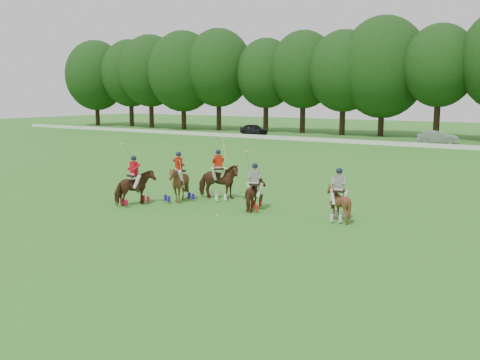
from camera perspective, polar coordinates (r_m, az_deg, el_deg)
The scene contains 11 objects.
ground at distance 21.78m, azimuth -11.44°, elevation -4.55°, with size 180.00×180.00×0.00m, color #2D7320.
tree_line at distance 64.72m, azimuth 20.80°, elevation 11.33°, with size 117.98×14.32×14.75m.
boundary_rail at distance 55.20m, azimuth 17.70°, elevation 3.64°, with size 120.00×0.10×0.44m, color white.
car_left at distance 67.95m, azimuth 1.46°, elevation 5.42°, with size 1.64×4.07×1.39m, color black.
car_mid at distance 59.13m, azimuth 20.34°, elevation 4.29°, with size 1.44×4.13×1.36m, color gray.
polo_red_a at distance 25.13m, azimuth -11.18°, elevation -0.78°, with size 1.25×2.04×2.85m.
polo_red_b at distance 26.02m, azimuth -2.32°, elevation -0.14°, with size 2.28×2.29×2.99m.
polo_red_c at distance 25.59m, azimuth -6.52°, elevation -0.38°, with size 1.92×2.00×2.41m.
polo_stripe_a at distance 23.59m, azimuth 1.58°, elevation -1.47°, with size 1.29×1.78×2.65m.
polo_stripe_b at distance 21.99m, azimuth 10.46°, elevation -2.36°, with size 1.45×1.55×2.16m.
polo_ball at distance 22.58m, azimuth -2.43°, elevation -3.77°, with size 0.09×0.09×0.09m, color white.
Camera 1 is at (15.08, -14.88, 5.08)m, focal length 40.00 mm.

